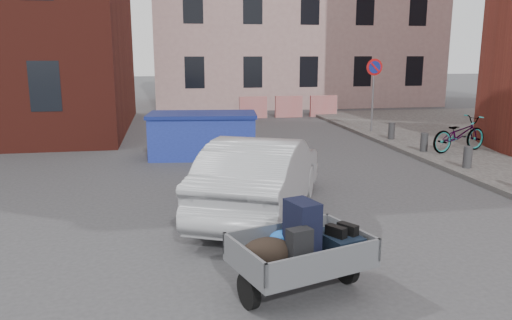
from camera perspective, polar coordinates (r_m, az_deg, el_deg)
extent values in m
plane|color=#38383A|center=(8.47, 0.33, -8.39)|extent=(120.00, 120.00, 0.00)
cylinder|color=gray|center=(18.90, 13.21, 7.11)|extent=(0.07, 0.07, 2.60)
cylinder|color=red|center=(18.82, 13.39, 10.29)|extent=(0.60, 0.03, 0.60)
cylinder|color=navy|center=(18.80, 13.41, 10.28)|extent=(0.44, 0.03, 0.44)
cylinder|color=#3A3A3D|center=(13.69, 23.03, 0.31)|extent=(0.22, 0.22, 0.55)
cylinder|color=#3A3A3D|center=(15.54, 18.66, 1.95)|extent=(0.22, 0.22, 0.55)
cylinder|color=#3A3A3D|center=(17.48, 15.23, 3.23)|extent=(0.22, 0.22, 0.55)
cube|color=red|center=(23.27, -0.32, 6.04)|extent=(1.30, 0.18, 1.00)
cube|color=red|center=(23.62, 3.77, 6.10)|extent=(1.30, 0.18, 1.00)
cube|color=red|center=(24.08, 7.72, 6.13)|extent=(1.30, 0.18, 1.00)
cylinder|color=black|center=(6.09, -0.85, -14.71)|extent=(0.23, 0.45, 0.44)
cylinder|color=black|center=(6.80, 10.26, -11.92)|extent=(0.23, 0.45, 0.44)
cube|color=slate|center=(6.32, 5.08, -11.33)|extent=(1.86, 1.54, 0.08)
cube|color=slate|center=(5.89, -1.39, -11.18)|extent=(0.37, 1.06, 0.28)
cube|color=slate|center=(6.68, 10.80, -8.51)|extent=(0.37, 1.06, 0.28)
cube|color=slate|center=(6.67, 2.61, -8.34)|extent=(1.54, 0.53, 0.28)
cube|color=slate|center=(5.85, 8.00, -11.48)|extent=(1.54, 0.53, 0.28)
cube|color=slate|center=(7.05, 1.05, -9.24)|extent=(0.29, 0.69, 0.06)
cube|color=black|center=(6.24, 5.29, -7.79)|extent=(0.42, 0.52, 0.70)
cube|color=black|center=(6.45, 9.39, -9.37)|extent=(0.56, 0.69, 0.25)
ellipsoid|color=black|center=(5.95, 1.28, -10.50)|extent=(0.68, 0.53, 0.36)
cube|color=black|center=(5.92, 4.98, -10.03)|extent=(0.32, 0.26, 0.48)
ellipsoid|color=blue|center=(6.50, 3.04, -9.06)|extent=(0.43, 0.40, 0.24)
cube|color=black|center=(6.30, 9.14, -8.04)|extent=(0.24, 0.29, 0.13)
cube|color=black|center=(6.40, 10.44, -7.75)|extent=(0.24, 0.29, 0.13)
cube|color=#2336A6|center=(14.53, -6.11, 2.65)|extent=(3.12, 1.82, 1.19)
cube|color=navy|center=(14.44, -6.17, 5.17)|extent=(3.23, 1.93, 0.10)
imported|color=#A5A8AD|center=(9.30, 0.63, -1.79)|extent=(3.24, 4.70, 1.47)
imported|color=black|center=(15.82, 22.20, 2.76)|extent=(2.09, 1.18, 1.04)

